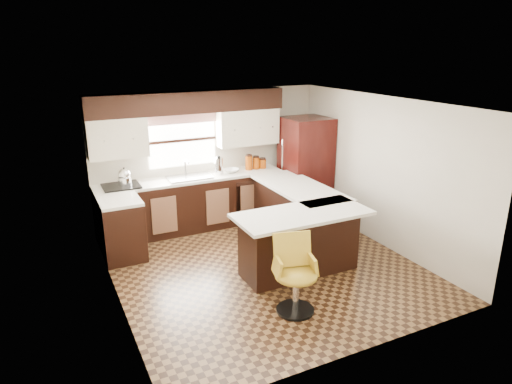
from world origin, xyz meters
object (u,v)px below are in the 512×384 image
bar_chair (296,276)px  peninsula_long (296,215)px  peninsula_return (299,243)px  refrigerator (305,168)px

bar_chair → peninsula_long: bearing=73.6°
peninsula_return → bar_chair: bearing=-123.5°
peninsula_long → refrigerator: bearing=51.2°
peninsula_return → refrigerator: bearing=56.2°
peninsula_long → refrigerator: 1.33m
refrigerator → peninsula_return: bearing=-123.8°
peninsula_return → bar_chair: (-0.58, -0.87, 0.03)m
peninsula_long → bar_chair: bearing=-120.8°
peninsula_long → peninsula_return: same height
refrigerator → bar_chair: bearing=-123.7°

